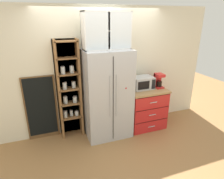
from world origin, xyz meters
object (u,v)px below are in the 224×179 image
bottle_clear (133,87)px  chalkboard_menu (41,108)px  mug_navy (145,86)px  refrigerator (107,94)px  coffee_maker (158,80)px  bottle_amber (146,84)px  microwave (143,83)px

bottle_clear → chalkboard_menu: chalkboard_menu is taller
mug_navy → chalkboard_menu: (-2.15, 0.22, -0.28)m
refrigerator → coffee_maker: size_ratio=5.72×
mug_navy → bottle_amber: 0.09m
coffee_maker → mug_navy: size_ratio=2.65×
bottle_amber → bottle_clear: bottle_amber is taller
coffee_maker → microwave: bearing=173.4°
coffee_maker → bottle_clear: (-0.65, -0.07, -0.04)m
coffee_maker → bottle_amber: 0.30m
mug_navy → bottle_amber: (-0.00, -0.06, 0.07)m
bottle_amber → refrigerator: bearing=-177.7°
refrigerator → microwave: 0.83m
refrigerator → bottle_clear: size_ratio=6.92×
bottle_amber → coffee_maker: bearing=-2.2°
mug_navy → coffee_maker: bearing=-12.7°
microwave → bottle_clear: microwave is taller
microwave → bottle_clear: bearing=-159.2°
microwave → chalkboard_menu: 2.13m
refrigerator → microwave: bearing=4.6°
microwave → bottle_clear: size_ratio=1.72×
mug_navy → chalkboard_menu: bearing=174.1°
bottle_clear → coffee_maker: bearing=5.8°
bottle_clear → chalkboard_menu: 1.87m
refrigerator → mug_navy: bearing=5.8°
microwave → bottle_amber: same height
coffee_maker → bottle_amber: bearing=177.8°
microwave → mug_navy: microwave is taller
bottle_clear → microwave: bearing=20.8°
chalkboard_menu → coffee_maker: bearing=-6.7°
refrigerator → chalkboard_menu: 1.32m
chalkboard_menu → bottle_clear: bearing=-11.1°
mug_navy → bottle_amber: bottle_amber is taller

